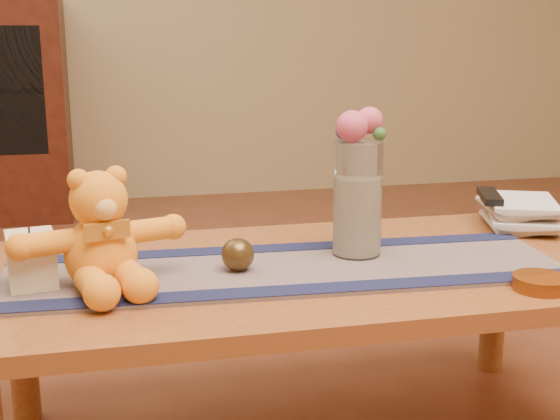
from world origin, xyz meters
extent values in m
cube|color=brown|center=(0.00, 0.00, 0.43)|extent=(1.40, 0.70, 0.04)
cylinder|color=brown|center=(-0.64, 0.29, 0.21)|extent=(0.07, 0.07, 0.41)
cylinder|color=brown|center=(0.64, 0.29, 0.21)|extent=(0.07, 0.07, 0.41)
cube|color=#171E40|center=(-0.04, -0.03, 0.45)|extent=(1.22, 0.41, 0.01)
cube|color=#14193C|center=(-0.05, -0.17, 0.46)|extent=(1.20, 0.12, 0.00)
cube|color=#14193C|center=(-0.04, 0.12, 0.46)|extent=(1.20, 0.12, 0.00)
cube|color=beige|center=(-0.57, -0.03, 0.51)|extent=(0.11, 0.11, 0.11)
cylinder|color=black|center=(-0.57, -0.03, 0.57)|extent=(0.00, 0.00, 0.01)
cylinder|color=silver|center=(0.14, 0.03, 0.59)|extent=(0.11, 0.11, 0.26)
cylinder|color=beige|center=(0.14, 0.03, 0.55)|extent=(0.09, 0.09, 0.18)
sphere|color=#D44A68|center=(0.12, 0.02, 0.75)|extent=(0.07, 0.07, 0.07)
sphere|color=#D44A68|center=(0.16, 0.04, 0.76)|extent=(0.06, 0.06, 0.06)
sphere|color=#434792|center=(0.15, 0.07, 0.75)|extent=(0.04, 0.04, 0.04)
sphere|color=#434792|center=(0.11, 0.05, 0.74)|extent=(0.04, 0.04, 0.04)
sphere|color=#33662D|center=(0.18, 0.01, 0.74)|extent=(0.03, 0.03, 0.03)
sphere|color=#463417|center=(-0.15, -0.02, 0.49)|extent=(0.09, 0.09, 0.07)
imported|color=beige|center=(0.56, 0.21, 0.46)|extent=(0.22, 0.26, 0.02)
imported|color=beige|center=(0.56, 0.21, 0.48)|extent=(0.24, 0.27, 0.02)
imported|color=beige|center=(0.55, 0.22, 0.50)|extent=(0.21, 0.25, 0.02)
imported|color=beige|center=(0.56, 0.21, 0.52)|extent=(0.24, 0.27, 0.02)
cube|color=black|center=(0.56, 0.20, 0.54)|extent=(0.10, 0.17, 0.02)
cylinder|color=#BF5914|center=(0.43, -0.25, 0.46)|extent=(0.14, 0.14, 0.03)
camera|label=1|loc=(-0.40, -1.54, 0.97)|focal=48.44mm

